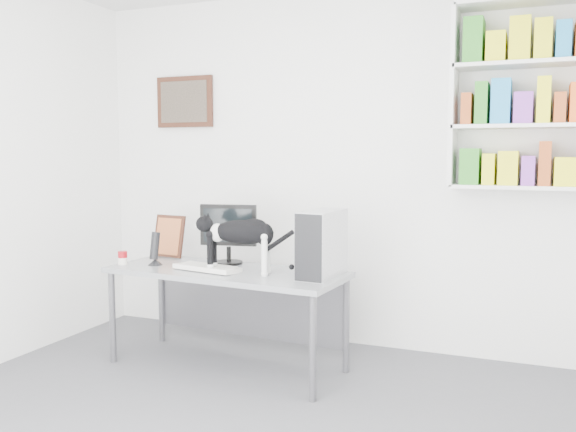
{
  "coord_description": "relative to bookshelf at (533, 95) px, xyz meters",
  "views": [
    {
      "loc": [
        1.44,
        -2.47,
        1.47
      ],
      "look_at": [
        -0.19,
        1.53,
        1.03
      ],
      "focal_mm": 38.0,
      "sensor_mm": 36.0,
      "label": 1
    }
  ],
  "objects": [
    {
      "name": "desk",
      "position": [
        -1.89,
        -0.69,
        -1.51
      ],
      "size": [
        1.68,
        0.76,
        0.68
      ],
      "primitive_type": "cube",
      "rotation": [
        0.0,
        0.0,
        -0.08
      ],
      "color": "gray",
      "rests_on": "room"
    },
    {
      "name": "wall_art",
      "position": [
        -2.7,
        0.12,
        0.05
      ],
      "size": [
        0.52,
        0.04,
        0.42
      ],
      "primitive_type": "cube",
      "color": "#432315",
      "rests_on": "room"
    },
    {
      "name": "room",
      "position": [
        -1.4,
        -1.85,
        -0.5
      ],
      "size": [
        4.01,
        4.01,
        2.7
      ],
      "color": "#4F4F53",
      "rests_on": "ground"
    },
    {
      "name": "speaker",
      "position": [
        -2.44,
        -0.73,
        -1.04
      ],
      "size": [
        0.13,
        0.13,
        0.25
      ],
      "primitive_type": "cylinder",
      "rotation": [
        0.0,
        0.0,
        -0.32
      ],
      "color": "black",
      "rests_on": "desk"
    },
    {
      "name": "keyboard",
      "position": [
        -2.0,
        -0.77,
        -1.15
      ],
      "size": [
        0.49,
        0.26,
        0.04
      ],
      "primitive_type": "cube",
      "rotation": [
        0.0,
        0.0,
        -0.18
      ],
      "color": "silver",
      "rests_on": "desk"
    },
    {
      "name": "bookshelf",
      "position": [
        0.0,
        0.0,
        0.0
      ],
      "size": [
        1.03,
        0.28,
        1.24
      ],
      "primitive_type": "cube",
      "color": "white",
      "rests_on": "room"
    },
    {
      "name": "pc_tower",
      "position": [
        -1.22,
        -0.66,
        -0.95
      ],
      "size": [
        0.22,
        0.44,
        0.43
      ],
      "primitive_type": "cube",
      "rotation": [
        0.0,
        0.0,
        -0.07
      ],
      "color": "silver",
      "rests_on": "desk"
    },
    {
      "name": "leaning_print",
      "position": [
        -2.54,
        -0.4,
        -1.0
      ],
      "size": [
        0.28,
        0.14,
        0.33
      ],
      "primitive_type": "cube",
      "rotation": [
        0.0,
        0.0,
        -0.12
      ],
      "color": "#432315",
      "rests_on": "desk"
    },
    {
      "name": "soup_can",
      "position": [
        -2.67,
        -0.8,
        -1.12
      ],
      "size": [
        0.07,
        0.07,
        0.09
      ],
      "primitive_type": "cylinder",
      "rotation": [
        0.0,
        0.0,
        0.07
      ],
      "color": "#A00D15",
      "rests_on": "desk"
    },
    {
      "name": "monitor",
      "position": [
        -1.98,
        -0.49,
        -0.95
      ],
      "size": [
        0.44,
        0.27,
        0.44
      ],
      "primitive_type": "cube",
      "rotation": [
        0.0,
        0.0,
        0.19
      ],
      "color": "black",
      "rests_on": "desk"
    },
    {
      "name": "cat",
      "position": [
        -1.74,
        -0.78,
        -0.98
      ],
      "size": [
        0.62,
        0.25,
        0.37
      ],
      "primitive_type": null,
      "rotation": [
        0.0,
        0.0,
        0.14
      ],
      "color": "black",
      "rests_on": "desk"
    }
  ]
}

